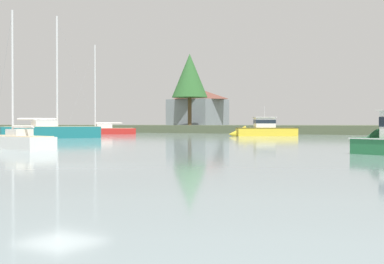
% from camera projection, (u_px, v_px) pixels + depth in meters
% --- Properties ---
extents(ground_plane, '(534.58, 534.58, 0.00)m').
position_uv_depth(ground_plane, '(61.00, 167.00, 18.59)').
color(ground_plane, gray).
extents(sailboat_red, '(7.86, 8.70, 12.75)m').
position_uv_depth(sailboat_red, '(101.00, 132.00, 76.99)').
color(sailboat_red, '#B2231E').
rests_on(sailboat_red, ground).
extents(cruiser_yellow, '(7.60, 6.63, 4.21)m').
position_uv_depth(cruiser_yellow, '(260.00, 132.00, 65.92)').
color(cruiser_yellow, gold).
rests_on(cruiser_yellow, ground).
extents(sailboat_teal, '(6.32, 10.03, 12.91)m').
position_uv_depth(sailboat_teal, '(49.00, 135.00, 55.60)').
color(sailboat_teal, '#196B70').
rests_on(sailboat_teal, ground).
extents(sailboat_white, '(6.40, 2.96, 8.45)m').
position_uv_depth(sailboat_white, '(17.00, 145.00, 32.08)').
color(sailboat_white, white).
rests_on(sailboat_white, ground).
extents(shore_tree_center_left, '(6.66, 6.66, 13.32)m').
position_uv_depth(shore_tree_center_left, '(190.00, 76.00, 105.08)').
color(shore_tree_center_left, brown).
rests_on(shore_tree_center_left, far_shore_bank).
extents(cottage_behind_trees, '(10.32, 10.00, 7.51)m').
position_uv_depth(cottage_behind_trees, '(198.00, 106.00, 115.80)').
color(cottage_behind_trees, gray).
rests_on(cottage_behind_trees, far_shore_bank).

